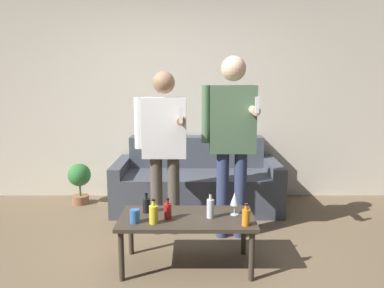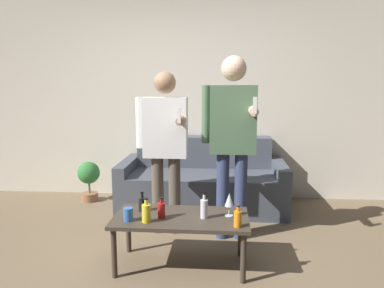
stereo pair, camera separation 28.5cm
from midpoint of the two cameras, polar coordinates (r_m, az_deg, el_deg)
The scene contains 14 objects.
ground_plane at distance 3.13m, azimuth -7.17°, elevation -19.77°, with size 16.00×16.00×0.00m, color #756047.
wall_back at distance 4.91m, azimuth -4.38°, elevation 7.47°, with size 8.00×0.06×2.70m.
couch at distance 4.61m, azimuth -1.19°, elevation -5.87°, with size 1.97×0.90×0.83m.
coffee_table at distance 3.13m, azimuth -3.57°, elevation -11.82°, with size 1.10×0.55×0.43m.
bottle_orange at distance 3.23m, azimuth -9.64°, elevation -9.17°, with size 0.06×0.06×0.16m.
bottle_green at distance 2.98m, azimuth -8.78°, elevation -10.50°, with size 0.07×0.07×0.20m.
bottle_dark at distance 2.92m, azimuth 5.29°, elevation -11.03°, with size 0.06×0.06×0.17m.
bottle_yellow at distance 3.07m, azimuth -6.57°, elevation -10.07°, with size 0.06×0.06×0.17m.
bottle_red at distance 3.06m, azimuth 0.00°, elevation -9.72°, with size 0.06×0.06×0.21m.
wine_glass_near at distance 3.11m, azimuth 3.77°, elevation -8.44°, with size 0.07×0.07×0.19m.
cup_on_table at distance 3.03m, azimuth -11.56°, elevation -10.76°, with size 0.08×0.08×0.11m.
person_standing_left at distance 3.68m, azimuth -6.65°, elevation 0.49°, with size 0.51×0.42×1.62m.
person_standing_right at distance 3.56m, azimuth 3.70°, elevation 1.72°, with size 0.51×0.45×1.76m.
potted_plant at distance 4.94m, azimuth -18.49°, elevation -5.11°, with size 0.28×0.28×0.51m.
Camera 1 is at (0.22, -2.71, 1.53)m, focal length 35.00 mm.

